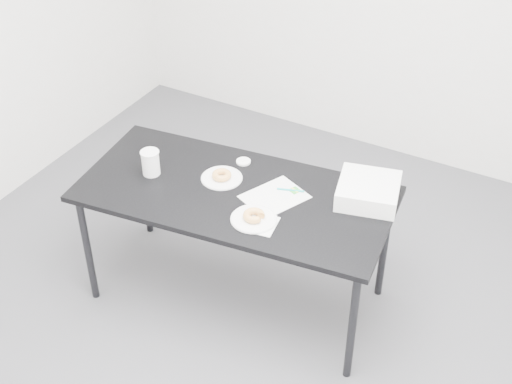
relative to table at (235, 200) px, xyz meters
The scene contains 13 objects.
floor 0.71m from the table, 40.94° to the right, with size 4.00×4.00×0.00m, color #4E4D52.
table is the anchor object (origin of this frame).
scorecard 0.22m from the table, 16.15° to the left, with size 0.25×0.31×0.00m, color white.
logo_patch 0.32m from the table, 29.95° to the left, with size 0.05×0.05×0.00m, color green.
pen 0.30m from the table, 29.71° to the left, with size 0.01×0.01×0.14m, color #0D9194.
napkin 0.31m from the table, 35.55° to the right, with size 0.16×0.16×0.00m, color white.
plate_near 0.26m from the table, 38.24° to the right, with size 0.24×0.24×0.01m, color white.
donut_near 0.27m from the table, 38.24° to the right, with size 0.11×0.11×0.04m, color #C78C3F.
plate_far 0.15m from the table, 151.04° to the left, with size 0.23×0.23×0.01m, color white.
donut_far 0.16m from the table, 151.04° to the left, with size 0.11×0.11×0.04m, color #C78C3F.
coffee_cup 0.51m from the table, behind, with size 0.10×0.10×0.14m, color white.
cup_lid 0.28m from the table, 110.47° to the left, with size 0.08×0.08×0.01m, color white.
bakery_box 0.70m from the table, 23.62° to the left, with size 0.31×0.31×0.10m, color white.
Camera 1 is at (1.46, -2.51, 3.01)m, focal length 50.00 mm.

